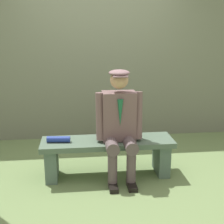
# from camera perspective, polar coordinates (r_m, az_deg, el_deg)

# --- Properties ---
(ground_plane) EXTENTS (30.00, 30.00, 0.00)m
(ground_plane) POSITION_cam_1_polar(r_m,az_deg,el_deg) (3.99, -0.80, -11.43)
(ground_plane) COLOR #627A48
(bench) EXTENTS (1.61, 0.44, 0.47)m
(bench) POSITION_cam_1_polar(r_m,az_deg,el_deg) (3.85, -0.81, -7.14)
(bench) COLOR #485C4A
(bench) RESTS_ON ground
(seated_man) EXTENTS (0.57, 0.58, 1.32)m
(seated_man) POSITION_cam_1_polar(r_m,az_deg,el_deg) (3.67, 1.39, -1.77)
(seated_man) COLOR brown
(seated_man) RESTS_ON ground
(rolled_magazine) EXTENTS (0.28, 0.10, 0.07)m
(rolled_magazine) POSITION_cam_1_polar(r_m,az_deg,el_deg) (3.76, -9.77, -4.95)
(rolled_magazine) COLOR navy
(rolled_magazine) RESTS_ON bench
(stadium_wall) EXTENTS (12.00, 0.24, 2.46)m
(stadium_wall) POSITION_cam_1_polar(r_m,az_deg,el_deg) (5.12, -2.57, 9.04)
(stadium_wall) COLOR #686C58
(stadium_wall) RESTS_ON ground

